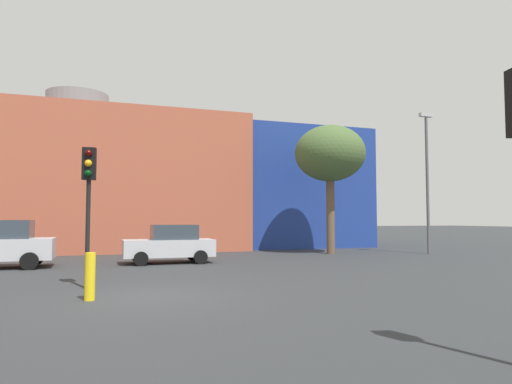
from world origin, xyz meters
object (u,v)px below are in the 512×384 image
(parked_car_2, at_px, (170,244))
(bollard_yellow_0, at_px, (90,276))
(traffic_light_island, at_px, (89,184))
(bare_tree_0, at_px, (330,154))
(street_lamp, at_px, (427,174))

(parked_car_2, height_order, bollard_yellow_0, parked_car_2)
(bollard_yellow_0, bearing_deg, traffic_light_island, 93.35)
(parked_car_2, height_order, traffic_light_island, traffic_light_island)
(parked_car_2, distance_m, traffic_light_island, 7.60)
(traffic_light_island, xyz_separation_m, bare_tree_0, (12.44, 9.14, 2.65))
(bare_tree_0, bearing_deg, bollard_yellow_0, -137.94)
(bare_tree_0, height_order, street_lamp, street_lamp)
(bare_tree_0, bearing_deg, parked_car_2, -164.37)
(bollard_yellow_0, xyz_separation_m, street_lamp, (17.29, 9.17, 3.86))
(parked_car_2, xyz_separation_m, traffic_light_island, (-3.24, -6.57, 2.04))
(bollard_yellow_0, height_order, street_lamp, street_lamp)
(bare_tree_0, height_order, bollard_yellow_0, bare_tree_0)
(traffic_light_island, bearing_deg, bollard_yellow_0, 11.55)
(traffic_light_island, height_order, bollard_yellow_0, traffic_light_island)
(street_lamp, bearing_deg, traffic_light_island, -157.54)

